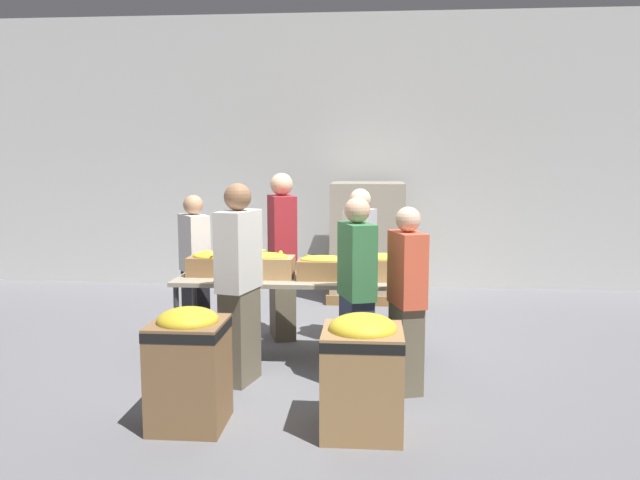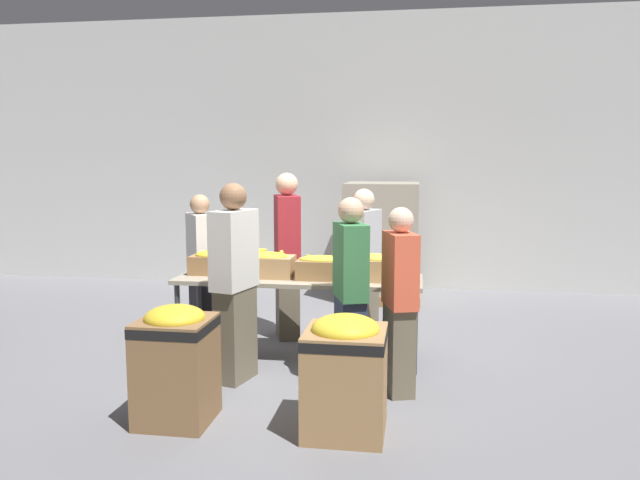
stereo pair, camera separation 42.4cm
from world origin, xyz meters
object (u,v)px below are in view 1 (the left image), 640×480
sorting_table (299,284)px  banana_box_0 (210,263)px  volunteer_0 (282,257)px  banana_box_1 (267,265)px  banana_box_3 (388,266)px  pallet_stack_0 (367,241)px  volunteer_1 (360,267)px  volunteer_2 (195,268)px  volunteer_3 (407,301)px  volunteer_5 (357,293)px  banana_box_2 (324,267)px  donation_bin_1 (362,370)px  donation_bin_0 (189,363)px  volunteer_4 (239,285)px

sorting_table → banana_box_0: banana_box_0 is taller
sorting_table → volunteer_0: 0.78m
banana_box_1 → banana_box_3: (1.13, -0.02, 0.01)m
banana_box_1 → pallet_stack_0: (0.92, 2.76, -0.13)m
volunteer_1 → volunteer_2: 1.73m
volunteer_3 → volunteer_5: (-0.41, 0.09, 0.03)m
volunteer_3 → pallet_stack_0: size_ratio=0.96×
volunteer_2 → pallet_stack_0: 2.83m
banana_box_2 → donation_bin_1: 1.62m
banana_box_2 → volunteer_3: 1.02m
banana_box_0 → volunteer_3: size_ratio=0.27×
banana_box_0 → donation_bin_1: (1.49, -1.62, -0.46)m
sorting_table → banana_box_3: 0.86m
volunteer_0 → donation_bin_0: (-0.34, -2.28, -0.42)m
volunteer_4 → volunteer_3: bearing=-78.7°
banana_box_1 → banana_box_2: banana_box_1 is taller
sorting_table → volunteer_4: size_ratio=1.36×
volunteer_3 → donation_bin_1: bearing=139.8°
banana_box_0 → volunteer_2: (-0.30, 0.50, -0.15)m
volunteer_5 → volunteer_1: bearing=-19.5°
banana_box_2 → volunteer_0: size_ratio=0.28×
banana_box_1 → volunteer_0: size_ratio=0.28×
sorting_table → banana_box_2: 0.31m
banana_box_0 → volunteer_2: 0.61m
banana_box_1 → volunteer_4: bearing=-101.7°
sorting_table → banana_box_1: bearing=-178.1°
banana_box_1 → volunteer_0: (0.03, 0.73, -0.04)m
donation_bin_0 → donation_bin_1: (1.23, 0.00, -0.01)m
banana_box_0 → donation_bin_1: bearing=-47.4°
volunteer_0 → donation_bin_1: volunteer_0 is taller
banana_box_1 → volunteer_5: volunteer_5 is taller
sorting_table → pallet_stack_0: 2.82m
volunteer_4 → banana_box_1: bearing=3.2°
banana_box_1 → volunteer_5: size_ratio=0.31×
sorting_table → banana_box_1: size_ratio=4.69×
volunteer_5 → donation_bin_1: (0.06, -0.91, -0.35)m
volunteer_0 → volunteer_2: size_ratio=1.15×
pallet_stack_0 → banana_box_1: bearing=-108.5°
banana_box_1 → banana_box_3: 1.13m
banana_box_0 → banana_box_3: size_ratio=0.92×
banana_box_2 → donation_bin_1: bearing=-75.8°
volunteer_1 → volunteer_4: volunteer_4 is taller
volunteer_1 → donation_bin_1: size_ratio=1.91×
banana_box_0 → pallet_stack_0: (1.49, 2.69, -0.13)m
banana_box_3 → volunteer_1: 0.67m
volunteer_4 → pallet_stack_0: 3.57m
donation_bin_0 → volunteer_1: bearing=61.3°
volunteer_0 → pallet_stack_0: (0.89, 2.03, -0.09)m
volunteer_5 → donation_bin_1: volunteer_5 is taller
volunteer_0 → pallet_stack_0: size_ratio=1.11×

